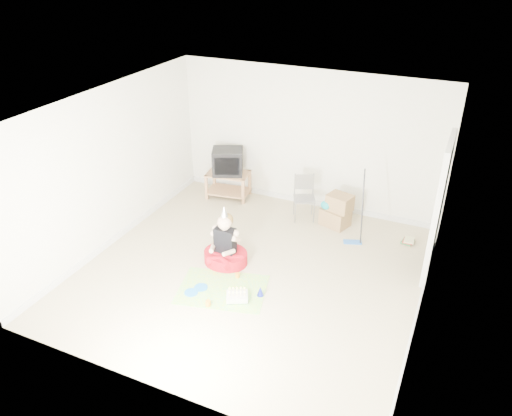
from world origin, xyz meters
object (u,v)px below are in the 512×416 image
at_px(tv_stand, 228,183).
at_px(crt_tv, 228,161).
at_px(seated_woman, 225,251).
at_px(folding_chair, 304,199).
at_px(birthday_cake, 237,297).
at_px(cardboard_boxes, 337,211).

height_order(tv_stand, crt_tv, crt_tv).
bearing_deg(seated_woman, folding_chair, 70.55).
xyz_separation_m(tv_stand, crt_tv, (0.00, 0.00, 0.46)).
bearing_deg(tv_stand, birthday_cake, -60.81).
distance_m(crt_tv, seated_woman, 2.37).
xyz_separation_m(cardboard_boxes, birthday_cake, (-0.68, -2.61, -0.25)).
bearing_deg(seated_woman, cardboard_boxes, 55.92).
relative_size(crt_tv, birthday_cake, 1.51).
bearing_deg(cardboard_boxes, seated_woman, -124.08).
distance_m(tv_stand, folding_chair, 1.68).
relative_size(tv_stand, cardboard_boxes, 1.46).
height_order(cardboard_boxes, seated_woman, seated_woman).
bearing_deg(crt_tv, cardboard_boxes, -29.33).
bearing_deg(cardboard_boxes, crt_tv, 174.49).
relative_size(crt_tv, folding_chair, 0.69).
relative_size(seated_woman, birthday_cake, 2.68).
height_order(tv_stand, cardboard_boxes, cardboard_boxes).
xyz_separation_m(crt_tv, folding_chair, (1.66, -0.23, -0.35)).
distance_m(tv_stand, crt_tv, 0.46).
distance_m(cardboard_boxes, birthday_cake, 2.71).
distance_m(tv_stand, seated_woman, 2.31).
distance_m(crt_tv, folding_chair, 1.71).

